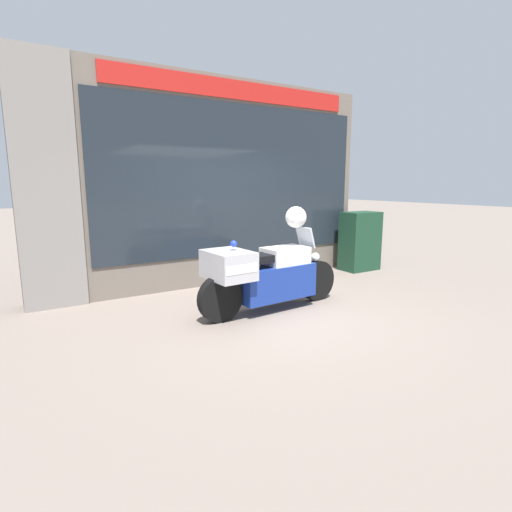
% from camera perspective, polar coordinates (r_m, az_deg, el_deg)
% --- Properties ---
extents(ground_plane, '(60.00, 60.00, 0.00)m').
position_cam_1_polar(ground_plane, '(6.02, 2.78, -7.60)').
color(ground_plane, gray).
extents(shop_building, '(6.38, 0.55, 3.70)m').
position_cam_1_polar(shop_building, '(7.28, -8.93, 10.27)').
color(shop_building, '#6B6056').
rests_on(shop_building, ground).
extents(window_display, '(5.06, 0.30, 1.78)m').
position_cam_1_polar(window_display, '(7.77, -3.49, -0.16)').
color(window_display, slate).
rests_on(window_display, ground).
extents(paramedic_motorcycle, '(2.42, 0.74, 1.20)m').
position_cam_1_polar(paramedic_motorcycle, '(5.76, 1.18, -2.66)').
color(paramedic_motorcycle, black).
rests_on(paramedic_motorcycle, ground).
extents(utility_cabinet, '(0.80, 0.50, 1.25)m').
position_cam_1_polar(utility_cabinet, '(8.86, 14.63, 2.07)').
color(utility_cabinet, '#193D28').
rests_on(utility_cabinet, ground).
extents(white_helmet, '(0.32, 0.32, 0.32)m').
position_cam_1_polar(white_helmet, '(6.00, 5.72, 5.55)').
color(white_helmet, white).
rests_on(white_helmet, paramedic_motorcycle).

